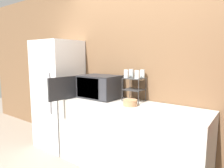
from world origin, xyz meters
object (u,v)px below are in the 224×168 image
object	(u,v)px
glass_front_right	(137,74)
bowl	(130,103)
dish_rack	(134,84)
glass_back_right	(142,74)
glass_back_left	(131,73)
refrigerator	(59,94)
glass_front_left	(126,74)
microwave	(98,87)

from	to	relation	value
glass_front_right	bowl	world-z (taller)	glass_front_right
dish_rack	glass_back_right	bearing A→B (deg)	36.30
dish_rack	glass_back_left	world-z (taller)	glass_back_left
glass_back_right	refrigerator	distance (m)	1.47
glass_back_left	glass_front_left	bearing A→B (deg)	-90.77
dish_rack	glass_front_right	size ratio (longest dim) A/B	2.87
glass_front_left	refrigerator	xyz separation A→B (m)	(-1.23, -0.11, -0.39)
glass_back_right	glass_back_left	size ratio (longest dim) A/B	1.00
glass_front_right	glass_front_left	bearing A→B (deg)	177.99
glass_back_right	glass_front_right	world-z (taller)	same
glass_front_right	refrigerator	size ratio (longest dim) A/B	0.06
microwave	bowl	distance (m)	0.63
microwave	dish_rack	size ratio (longest dim) A/B	2.63
glass_back_left	bowl	world-z (taller)	glass_back_left
bowl	glass_back_right	bearing A→B (deg)	90.44
dish_rack	refrigerator	bearing A→B (deg)	-172.45
glass_back_left	refrigerator	xyz separation A→B (m)	(-1.23, -0.24, -0.39)
microwave	glass_front_right	bearing A→B (deg)	5.33
microwave	glass_front_left	size ratio (longest dim) A/B	7.56
glass_back_right	refrigerator	bearing A→B (deg)	-170.40
glass_back_right	glass_back_left	bearing A→B (deg)	178.65
glass_back_right	bowl	distance (m)	0.45
glass_front_left	glass_back_left	size ratio (longest dim) A/B	1.00
glass_back_right	bowl	world-z (taller)	glass_back_right
glass_front_left	glass_back_right	xyz separation A→B (m)	(0.17, 0.13, 0.00)
microwave	refrigerator	size ratio (longest dim) A/B	0.47
glass_front_left	glass_back_right	world-z (taller)	same
refrigerator	glass_back_right	bearing A→B (deg)	9.60
glass_front_left	bowl	world-z (taller)	glass_front_left
glass_back_right	refrigerator	world-z (taller)	refrigerator
microwave	glass_back_left	xyz separation A→B (m)	(0.43, 0.19, 0.20)
bowl	glass_front_left	bearing A→B (deg)	133.98
glass_front_left	glass_back_right	bearing A→B (deg)	36.64
dish_rack	glass_front_left	world-z (taller)	glass_front_left
microwave	glass_front_left	bearing A→B (deg)	8.05
glass_front_right	glass_back_left	bearing A→B (deg)	139.97
glass_back_left	bowl	size ratio (longest dim) A/B	0.64
refrigerator	dish_rack	bearing A→B (deg)	7.55
glass_front_left	glass_back_right	size ratio (longest dim) A/B	1.00
microwave	glass_back_right	bearing A→B (deg)	17.25
glass_back_right	dish_rack	bearing A→B (deg)	-143.70
microwave	glass_front_right	distance (m)	0.63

